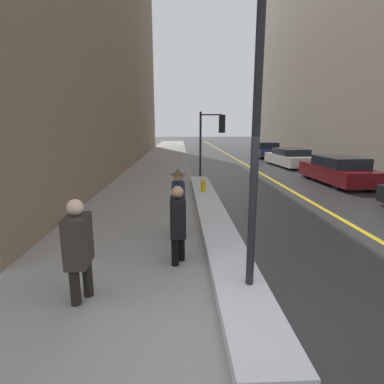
{
  "coord_description": "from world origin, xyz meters",
  "views": [
    {
      "loc": [
        -0.69,
        -3.24,
        2.63
      ],
      "look_at": [
        -0.4,
        4.0,
        1.05
      ],
      "focal_mm": 28.0,
      "sensor_mm": 36.0,
      "label": 1
    }
  ],
  "objects": [
    {
      "name": "fire_hydrant",
      "position": [
        0.19,
        7.89,
        0.35
      ],
      "size": [
        0.2,
        0.2,
        0.7
      ],
      "color": "gold",
      "rests_on": "ground"
    },
    {
      "name": "lamp_post",
      "position": [
        0.38,
        1.01,
        3.11
      ],
      "size": [
        0.28,
        0.28,
        5.24
      ],
      "color": "black",
      "rests_on": "ground"
    },
    {
      "name": "parked_car_navy",
      "position": [
        6.94,
        23.18,
        0.62
      ],
      "size": [
        2.03,
        4.21,
        1.32
      ],
      "rotation": [
        0.0,
        0.0,
        1.53
      ],
      "color": "navy",
      "rests_on": "ground"
    },
    {
      "name": "pedestrian_in_fedora",
      "position": [
        -0.74,
        3.64,
        0.92
      ],
      "size": [
        0.36,
        0.52,
        1.69
      ],
      "rotation": [
        0.0,
        0.0,
        -1.55
      ],
      "color": "black",
      "rests_on": "ground"
    },
    {
      "name": "parked_car_maroon",
      "position": [
        6.76,
        10.45,
        0.61
      ],
      "size": [
        1.94,
        4.56,
        1.28
      ],
      "rotation": [
        0.0,
        0.0,
        1.6
      ],
      "color": "#600F14",
      "rests_on": "ground"
    },
    {
      "name": "building_facade_left",
      "position": [
        -7.0,
        20.0,
        10.28
      ],
      "size": [
        6.0,
        36.0,
        20.56
      ],
      "color": "#846B56",
      "rests_on": "ground"
    },
    {
      "name": "sidewalk_slab",
      "position": [
        -2.0,
        15.0,
        0.01
      ],
      "size": [
        4.0,
        80.0,
        0.01
      ],
      "color": "gray",
      "rests_on": "ground"
    },
    {
      "name": "ground_plane",
      "position": [
        0.0,
        0.0,
        0.0
      ],
      "size": [
        160.0,
        160.0,
        0.0
      ],
      "primitive_type": "plane",
      "color": "#2D2D30"
    },
    {
      "name": "pedestrian_with_shoulder_bag",
      "position": [
        -2.21,
        1.01,
        0.89
      ],
      "size": [
        0.32,
        0.73,
        1.61
      ],
      "rotation": [
        0.0,
        0.0,
        -1.55
      ],
      "color": "black",
      "rests_on": "ground"
    },
    {
      "name": "parked_car_white",
      "position": [
        6.78,
        16.82,
        0.57
      ],
      "size": [
        2.23,
        4.6,
        1.2
      ],
      "rotation": [
        0.0,
        0.0,
        1.65
      ],
      "color": "silver",
      "rests_on": "ground"
    },
    {
      "name": "road_centre_stripe",
      "position": [
        4.0,
        15.0,
        0.0
      ],
      "size": [
        0.16,
        80.0,
        0.0
      ],
      "color": "gold",
      "rests_on": "ground"
    },
    {
      "name": "traffic_light_near",
      "position": [
        1.08,
        12.33,
        2.43
      ],
      "size": [
        1.31,
        0.32,
        3.38
      ],
      "rotation": [
        0.0,
        0.0,
        0.03
      ],
      "color": "black",
      "rests_on": "ground"
    },
    {
      "name": "snow_bank_curb",
      "position": [
        0.25,
        5.3,
        0.11
      ],
      "size": [
        0.82,
        12.28,
        0.22
      ],
      "color": "silver",
      "rests_on": "ground"
    },
    {
      "name": "pedestrian_nearside",
      "position": [
        -0.74,
        2.25,
        0.86
      ],
      "size": [
        0.3,
        0.71,
        1.55
      ],
      "rotation": [
        0.0,
        0.0,
        -1.55
      ],
      "color": "black",
      "rests_on": "ground"
    },
    {
      "name": "building_facade_right",
      "position": [
        13.0,
        22.0,
        11.46
      ],
      "size": [
        6.0,
        36.0,
        22.91
      ],
      "color": "gray",
      "rests_on": "ground"
    }
  ]
}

